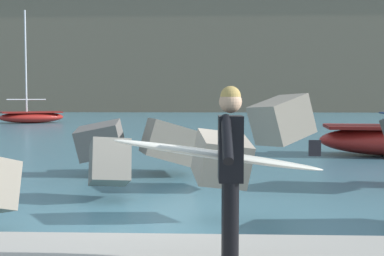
% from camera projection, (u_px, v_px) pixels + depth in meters
% --- Properties ---
extents(ground_plane, '(400.00, 400.00, 0.00)m').
position_uv_depth(ground_plane, '(159.00, 218.00, 8.11)').
color(ground_plane, '#42707F').
extents(breakwater_jetty, '(32.05, 7.26, 2.00)m').
position_uv_depth(breakwater_jetty, '(214.00, 149.00, 9.52)').
color(breakwater_jetty, gray).
rests_on(breakwater_jetty, ground).
extents(surfer_with_board, '(2.10, 1.17, 1.78)m').
position_uv_depth(surfer_with_board, '(226.00, 164.00, 4.85)').
color(surfer_with_board, black).
rests_on(surfer_with_board, walkway_path).
extents(boat_near_centre, '(5.01, 3.97, 8.25)m').
position_uv_depth(boat_near_centre, '(32.00, 116.00, 37.92)').
color(boat_near_centre, maroon).
rests_on(boat_near_centre, ground).
extents(headland_bluff, '(112.09, 37.44, 16.48)m').
position_uv_depth(headland_bluff, '(284.00, 57.00, 82.06)').
color(headland_bluff, '#756651').
rests_on(headland_bluff, ground).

